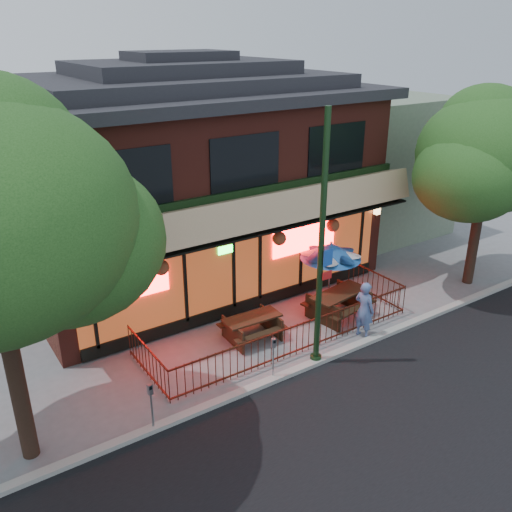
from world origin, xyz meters
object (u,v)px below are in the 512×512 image
(street_light, at_px, (321,259))
(picnic_table_right, at_px, (339,301))
(parking_meter_near, at_px, (273,352))
(street_tree_right, at_px, (488,148))
(patio_umbrella, at_px, (331,251))
(picnic_table_left, at_px, (252,324))
(pedestrian, at_px, (364,310))
(parking_meter_far, at_px, (151,399))

(street_light, bearing_deg, picnic_table_right, 35.55)
(street_light, height_order, picnic_table_right, street_light)
(parking_meter_near, bearing_deg, street_tree_right, 5.92)
(patio_umbrella, distance_m, parking_meter_near, 4.86)
(picnic_table_left, bearing_deg, picnic_table_right, -7.09)
(pedestrian, height_order, parking_meter_near, pedestrian)
(picnic_table_left, height_order, parking_meter_far, parking_meter_far)
(street_tree_right, xyz_separation_m, pedestrian, (-5.97, -0.70, -4.06))
(street_light, xyz_separation_m, parking_meter_near, (-1.48, 0.00, -2.30))
(picnic_table_right, xyz_separation_m, patio_umbrella, (0.28, 0.82, 1.38))
(street_tree_right, relative_size, picnic_table_right, 3.19)
(patio_umbrella, relative_size, pedestrian, 1.27)
(street_tree_right, xyz_separation_m, picnic_table_left, (-8.84, 1.03, -4.47))
(parking_meter_near, bearing_deg, parking_meter_far, -178.68)
(parking_meter_far, bearing_deg, street_tree_right, 4.69)
(street_tree_right, relative_size, parking_meter_far, 5.48)
(picnic_table_right, bearing_deg, parking_meter_near, -156.54)
(picnic_table_left, distance_m, picnic_table_right, 3.12)
(street_tree_right, height_order, patio_umbrella, street_tree_right)
(picnic_table_left, relative_size, pedestrian, 1.00)
(street_light, bearing_deg, parking_meter_near, 179.90)
(picnic_table_left, bearing_deg, pedestrian, -31.11)
(picnic_table_left, height_order, pedestrian, pedestrian)
(street_light, relative_size, picnic_table_left, 3.91)
(street_tree_right, relative_size, patio_umbrella, 3.08)
(street_light, bearing_deg, street_tree_right, 7.01)
(street_light, relative_size, patio_umbrella, 3.07)
(picnic_table_left, relative_size, parking_meter_near, 1.43)
(parking_meter_near, bearing_deg, picnic_table_left, 71.55)
(pedestrian, relative_size, parking_meter_far, 1.40)
(street_tree_right, height_order, picnic_table_right, street_tree_right)
(parking_meter_near, distance_m, parking_meter_far, 3.47)
(picnic_table_right, xyz_separation_m, parking_meter_near, (-3.77, -1.64, 0.28))
(street_light, relative_size, parking_meter_near, 5.61)
(pedestrian, bearing_deg, patio_umbrella, -24.52)
(patio_umbrella, relative_size, parking_meter_near, 1.83)
(patio_umbrella, bearing_deg, pedestrian, -103.09)
(street_light, bearing_deg, picnic_table_left, 111.64)
(parking_meter_near, bearing_deg, street_light, -0.10)
(street_tree_right, distance_m, parking_meter_near, 10.41)
(parking_meter_far, bearing_deg, street_light, 0.90)
(street_light, relative_size, pedestrian, 3.90)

